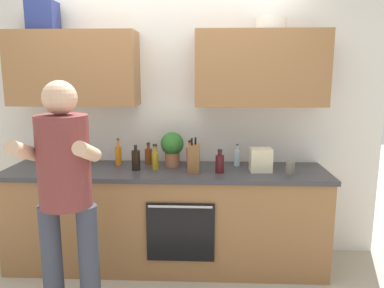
{
  "coord_description": "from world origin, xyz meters",
  "views": [
    {
      "loc": [
        0.37,
        -3.16,
        1.74
      ],
      "look_at": [
        0.24,
        -0.1,
        1.15
      ],
      "focal_mm": 34.74,
      "sensor_mm": 36.0,
      "label": 1
    }
  ],
  "objects_px": {
    "person_standing": "(65,186)",
    "knife_block": "(194,158)",
    "bottle_oil": "(155,159)",
    "cup_stoneware": "(290,168)",
    "bottle_water": "(237,157)",
    "bottle_vinegar": "(149,156)",
    "mixing_bowl": "(56,164)",
    "bottle_soda": "(45,150)",
    "bottle_soy": "(136,160)",
    "grocery_bag_rice": "(261,160)",
    "bottle_wine": "(220,163)",
    "bottle_juice": "(118,155)",
    "potted_herb": "(172,147)",
    "bottle_hotsauce": "(189,157)"
  },
  "relations": [
    {
      "from": "bottle_juice",
      "to": "grocery_bag_rice",
      "type": "relative_size",
      "value": 1.22
    },
    {
      "from": "bottle_soy",
      "to": "bottle_juice",
      "type": "height_order",
      "value": "bottle_juice"
    },
    {
      "from": "bottle_water",
      "to": "mixing_bowl",
      "type": "xyz_separation_m",
      "value": [
        -1.62,
        -0.15,
        -0.04
      ]
    },
    {
      "from": "person_standing",
      "to": "bottle_oil",
      "type": "bearing_deg",
      "value": 60.56
    },
    {
      "from": "bottle_vinegar",
      "to": "knife_block",
      "type": "bearing_deg",
      "value": -32.61
    },
    {
      "from": "bottle_wine",
      "to": "potted_herb",
      "type": "xyz_separation_m",
      "value": [
        -0.42,
        0.21,
        0.1
      ]
    },
    {
      "from": "bottle_soda",
      "to": "potted_herb",
      "type": "relative_size",
      "value": 1.04
    },
    {
      "from": "potted_herb",
      "to": "knife_block",
      "type": "bearing_deg",
      "value": -43.94
    },
    {
      "from": "bottle_vinegar",
      "to": "mixing_bowl",
      "type": "relative_size",
      "value": 0.98
    },
    {
      "from": "person_standing",
      "to": "knife_block",
      "type": "xyz_separation_m",
      "value": [
        0.82,
        0.77,
        0.02
      ]
    },
    {
      "from": "bottle_wine",
      "to": "cup_stoneware",
      "type": "relative_size",
      "value": 1.9
    },
    {
      "from": "bottle_wine",
      "to": "potted_herb",
      "type": "bearing_deg",
      "value": 153.96
    },
    {
      "from": "bottle_water",
      "to": "bottle_soda",
      "type": "relative_size",
      "value": 0.62
    },
    {
      "from": "bottle_soy",
      "to": "knife_block",
      "type": "height_order",
      "value": "knife_block"
    },
    {
      "from": "bottle_juice",
      "to": "knife_block",
      "type": "height_order",
      "value": "knife_block"
    },
    {
      "from": "bottle_water",
      "to": "knife_block",
      "type": "xyz_separation_m",
      "value": [
        -0.39,
        -0.23,
        0.04
      ]
    },
    {
      "from": "bottle_water",
      "to": "cup_stoneware",
      "type": "height_order",
      "value": "bottle_water"
    },
    {
      "from": "bottle_vinegar",
      "to": "bottle_wine",
      "type": "bearing_deg",
      "value": -23.83
    },
    {
      "from": "grocery_bag_rice",
      "to": "bottle_water",
      "type": "bearing_deg",
      "value": 135.87
    },
    {
      "from": "bottle_water",
      "to": "bottle_soy",
      "type": "height_order",
      "value": "bottle_soy"
    },
    {
      "from": "bottle_soy",
      "to": "grocery_bag_rice",
      "type": "height_order",
      "value": "bottle_soy"
    },
    {
      "from": "bottle_soy",
      "to": "mixing_bowl",
      "type": "bearing_deg",
      "value": 176.92
    },
    {
      "from": "knife_block",
      "to": "potted_herb",
      "type": "bearing_deg",
      "value": 136.06
    },
    {
      "from": "potted_herb",
      "to": "person_standing",
      "type": "bearing_deg",
      "value": -122.69
    },
    {
      "from": "knife_block",
      "to": "potted_herb",
      "type": "xyz_separation_m",
      "value": [
        -0.2,
        0.19,
        0.06
      ]
    },
    {
      "from": "bottle_water",
      "to": "bottle_vinegar",
      "type": "xyz_separation_m",
      "value": [
        -0.82,
        0.04,
        -0.0
      ]
    },
    {
      "from": "knife_block",
      "to": "grocery_bag_rice",
      "type": "bearing_deg",
      "value": 5.03
    },
    {
      "from": "bottle_water",
      "to": "knife_block",
      "type": "distance_m",
      "value": 0.45
    },
    {
      "from": "bottle_soda",
      "to": "bottle_soy",
      "type": "relative_size",
      "value": 1.46
    },
    {
      "from": "bottle_water",
      "to": "cup_stoneware",
      "type": "relative_size",
      "value": 1.9
    },
    {
      "from": "bottle_soda",
      "to": "bottle_oil",
      "type": "bearing_deg",
      "value": -8.13
    },
    {
      "from": "bottle_soda",
      "to": "bottle_soy",
      "type": "distance_m",
      "value": 0.91
    },
    {
      "from": "bottle_vinegar",
      "to": "potted_herb",
      "type": "distance_m",
      "value": 0.26
    },
    {
      "from": "bottle_vinegar",
      "to": "grocery_bag_rice",
      "type": "relative_size",
      "value": 0.99
    },
    {
      "from": "person_standing",
      "to": "bottle_oil",
      "type": "xyz_separation_m",
      "value": [
        0.48,
        0.85,
        -0.01
      ]
    },
    {
      "from": "grocery_bag_rice",
      "to": "bottle_wine",
      "type": "bearing_deg",
      "value": -169.91
    },
    {
      "from": "bottle_juice",
      "to": "bottle_soda",
      "type": "bearing_deg",
      "value": 179.01
    },
    {
      "from": "cup_stoneware",
      "to": "bottle_hotsauce",
      "type": "bearing_deg",
      "value": 167.45
    },
    {
      "from": "bottle_juice",
      "to": "potted_herb",
      "type": "distance_m",
      "value": 0.51
    },
    {
      "from": "bottle_hotsauce",
      "to": "cup_stoneware",
      "type": "distance_m",
      "value": 0.88
    },
    {
      "from": "bottle_hotsauce",
      "to": "potted_herb",
      "type": "relative_size",
      "value": 0.78
    },
    {
      "from": "mixing_bowl",
      "to": "person_standing",
      "type": "bearing_deg",
      "value": -64.07
    },
    {
      "from": "bottle_oil",
      "to": "cup_stoneware",
      "type": "distance_m",
      "value": 1.16
    },
    {
      "from": "bottle_soda",
      "to": "cup_stoneware",
      "type": "bearing_deg",
      "value": -6.61
    },
    {
      "from": "bottle_oil",
      "to": "knife_block",
      "type": "height_order",
      "value": "knife_block"
    },
    {
      "from": "person_standing",
      "to": "bottle_soda",
      "type": "height_order",
      "value": "person_standing"
    },
    {
      "from": "bottle_oil",
      "to": "knife_block",
      "type": "distance_m",
      "value": 0.35
    },
    {
      "from": "bottle_wine",
      "to": "bottle_vinegar",
      "type": "relative_size",
      "value": 1.01
    },
    {
      "from": "mixing_bowl",
      "to": "grocery_bag_rice",
      "type": "bearing_deg",
      "value": -1.02
    },
    {
      "from": "bottle_water",
      "to": "grocery_bag_rice",
      "type": "bearing_deg",
      "value": -44.13
    }
  ]
}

